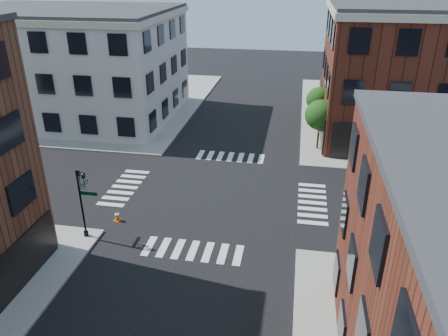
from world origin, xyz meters
TOP-DOWN VIEW (x-y plane):
  - ground at (0.00, 0.00)m, footprint 120.00×120.00m
  - sidewalk_ne at (21.00, 21.00)m, footprint 30.00×30.00m
  - sidewalk_nw at (-21.00, 21.00)m, footprint 30.00×30.00m
  - building_nw at (-19.00, 16.00)m, footprint 22.00×16.00m
  - tree_near at (7.56, 9.98)m, footprint 2.69×2.69m
  - tree_far at (7.56, 15.98)m, footprint 2.43×2.43m
  - signal_pole at (-6.72, -6.68)m, footprint 1.29×1.24m
  - box_truck at (14.08, -3.71)m, footprint 8.79×3.67m
  - traffic_cone at (-5.68, -4.60)m, footprint 0.52×0.52m

SIDE VIEW (x-z plane):
  - ground at x=0.00m, z-range 0.00..0.00m
  - sidewalk_ne at x=21.00m, z-range 0.00..0.15m
  - sidewalk_nw at x=-21.00m, z-range 0.00..0.15m
  - traffic_cone at x=-5.68m, z-range -0.01..0.73m
  - box_truck at x=14.08m, z-range 0.08..3.96m
  - signal_pole at x=-6.72m, z-range 0.56..5.16m
  - tree_far at x=7.56m, z-range 0.84..4.91m
  - tree_near at x=7.56m, z-range 0.91..5.41m
  - building_nw at x=-19.00m, z-range 0.00..11.00m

